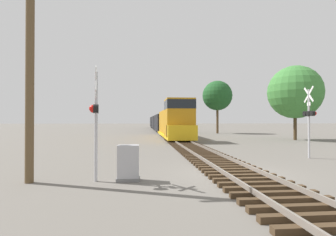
{
  "coord_description": "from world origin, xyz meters",
  "views": [
    {
      "loc": [
        -3.75,
        -10.47,
        2.18
      ],
      "look_at": [
        -2.23,
        5.22,
        2.35
      ],
      "focal_mm": 28.0,
      "sensor_mm": 36.0,
      "label": 1
    }
  ],
  "objects_px": {
    "crossing_signal_near": "(95,114)",
    "relay_cabinet": "(128,163)",
    "utility_pole": "(30,63)",
    "tree_far_right": "(295,92)",
    "tree_mid_background": "(217,96)",
    "crossing_signal_far": "(309,116)",
    "freight_train": "(161,123)"
  },
  "relations": [
    {
      "from": "freight_train",
      "to": "utility_pole",
      "type": "bearing_deg",
      "value": -99.6
    },
    {
      "from": "crossing_signal_far",
      "to": "tree_mid_background",
      "type": "relative_size",
      "value": 0.46
    },
    {
      "from": "relay_cabinet",
      "to": "utility_pole",
      "type": "relative_size",
      "value": 0.16
    },
    {
      "from": "utility_pole",
      "to": "tree_mid_background",
      "type": "distance_m",
      "value": 38.8
    },
    {
      "from": "crossing_signal_near",
      "to": "relay_cabinet",
      "type": "relative_size",
      "value": 3.17
    },
    {
      "from": "crossing_signal_near",
      "to": "relay_cabinet",
      "type": "height_order",
      "value": "crossing_signal_near"
    },
    {
      "from": "relay_cabinet",
      "to": "utility_pole",
      "type": "xyz_separation_m",
      "value": [
        -3.45,
        0.03,
        3.57
      ]
    },
    {
      "from": "tree_mid_background",
      "to": "tree_far_right",
      "type": "bearing_deg",
      "value": -75.22
    },
    {
      "from": "crossing_signal_far",
      "to": "crossing_signal_near",
      "type": "bearing_deg",
      "value": 114.84
    },
    {
      "from": "freight_train",
      "to": "relay_cabinet",
      "type": "relative_size",
      "value": 50.22
    },
    {
      "from": "utility_pole",
      "to": "tree_far_right",
      "type": "xyz_separation_m",
      "value": [
        21.2,
        18.55,
        1.23
      ]
    },
    {
      "from": "relay_cabinet",
      "to": "crossing_signal_near",
      "type": "bearing_deg",
      "value": 179.56
    },
    {
      "from": "tree_far_right",
      "to": "tree_mid_background",
      "type": "relative_size",
      "value": 0.92
    },
    {
      "from": "crossing_signal_near",
      "to": "crossing_signal_far",
      "type": "height_order",
      "value": "crossing_signal_far"
    },
    {
      "from": "utility_pole",
      "to": "tree_mid_background",
      "type": "relative_size",
      "value": 0.89
    },
    {
      "from": "crossing_signal_far",
      "to": "relay_cabinet",
      "type": "height_order",
      "value": "crossing_signal_far"
    },
    {
      "from": "freight_train",
      "to": "crossing_signal_far",
      "type": "xyz_separation_m",
      "value": [
        5.91,
        -40.91,
        0.65
      ]
    },
    {
      "from": "freight_train",
      "to": "crossing_signal_near",
      "type": "distance_m",
      "value": 45.99
    },
    {
      "from": "crossing_signal_near",
      "to": "utility_pole",
      "type": "bearing_deg",
      "value": -100.04
    },
    {
      "from": "freight_train",
      "to": "crossing_signal_far",
      "type": "height_order",
      "value": "freight_train"
    },
    {
      "from": "tree_far_right",
      "to": "relay_cabinet",
      "type": "bearing_deg",
      "value": -133.69
    },
    {
      "from": "relay_cabinet",
      "to": "tree_mid_background",
      "type": "relative_size",
      "value": 0.14
    },
    {
      "from": "relay_cabinet",
      "to": "tree_mid_background",
      "type": "distance_m",
      "value": 37.85
    },
    {
      "from": "crossing_signal_near",
      "to": "tree_mid_background",
      "type": "distance_m",
      "value": 38.04
    },
    {
      "from": "freight_train",
      "to": "utility_pole",
      "type": "distance_m",
      "value": 46.35
    },
    {
      "from": "relay_cabinet",
      "to": "tree_mid_background",
      "type": "xyz_separation_m",
      "value": [
        13.45,
        34.88,
        5.92
      ]
    },
    {
      "from": "crossing_signal_far",
      "to": "tree_mid_background",
      "type": "xyz_separation_m",
      "value": [
        3.27,
        30.11,
        4.1
      ]
    },
    {
      "from": "utility_pole",
      "to": "tree_far_right",
      "type": "height_order",
      "value": "tree_far_right"
    },
    {
      "from": "freight_train",
      "to": "crossing_signal_near",
      "type": "relative_size",
      "value": 15.86
    },
    {
      "from": "utility_pole",
      "to": "tree_far_right",
      "type": "distance_m",
      "value": 28.2
    },
    {
      "from": "crossing_signal_far",
      "to": "utility_pole",
      "type": "distance_m",
      "value": 14.53
    },
    {
      "from": "crossing_signal_near",
      "to": "crossing_signal_far",
      "type": "bearing_deg",
      "value": 103.23
    }
  ]
}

